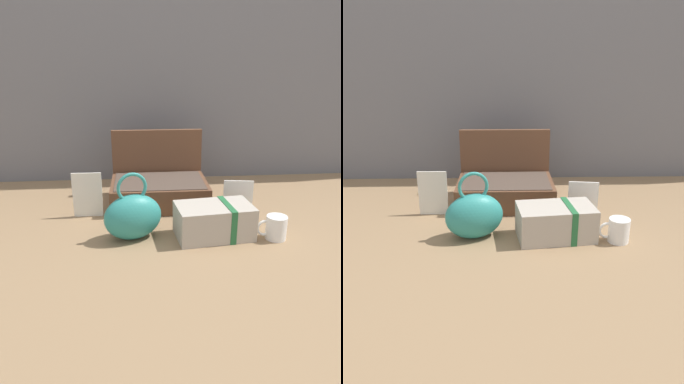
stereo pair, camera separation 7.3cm
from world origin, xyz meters
The scene contains 8 objects.
ground_plane centered at (0.00, 0.00, 0.00)m, with size 6.00×6.00×0.00m, color #8C6D4C.
back_wall centered at (0.00, 0.58, 0.70)m, with size 3.20×0.06×1.40m, color slate.
open_suitcase centered at (-0.06, 0.22, 0.07)m, with size 0.39×0.29×0.28m.
teal_pouch_handbag centered at (-0.16, -0.11, 0.08)m, with size 0.22×0.16×0.23m.
cream_toiletry_bag centered at (0.11, -0.12, 0.06)m, with size 0.27×0.18×0.12m.
coffee_mug centered at (0.31, -0.15, 0.04)m, with size 0.10×0.07×0.08m.
info_card_left centered at (-0.33, 0.09, 0.09)m, with size 0.11×0.01×0.17m, color white.
poster_card_right centered at (0.23, 0.05, 0.07)m, with size 0.11×0.01×0.14m, color white.
Camera 2 is at (-0.06, -1.24, 0.57)m, focal length 34.55 mm.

